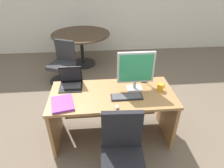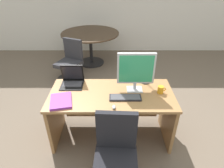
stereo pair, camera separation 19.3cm
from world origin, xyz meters
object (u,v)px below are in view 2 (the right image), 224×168
at_px(keyboard, 126,98).
at_px(meeting_table, 91,40).
at_px(desk, 112,105).
at_px(coffee_mug, 161,90).
at_px(desk_lamp, 148,66).
at_px(office_chair, 116,161).
at_px(monitor, 136,70).
at_px(laptop, 73,78).
at_px(meeting_chair_near, 71,64).
at_px(book, 62,101).
at_px(mouse, 114,107).

bearing_deg(keyboard, meeting_table, 104.72).
relative_size(desk, meeting_table, 1.15).
bearing_deg(coffee_mug, desk, 176.92).
height_order(desk_lamp, office_chair, desk_lamp).
relative_size(monitor, laptop, 1.72).
bearing_deg(keyboard, coffee_mug, 14.64).
bearing_deg(meeting_table, laptop, -90.50).
bearing_deg(meeting_chair_near, book, -81.39).
distance_m(desk, office_chair, 0.77).
bearing_deg(mouse, monitor, 54.39).
bearing_deg(meeting_table, coffee_mug, -65.35).
bearing_deg(laptop, office_chair, -58.44).
relative_size(keyboard, coffee_mug, 3.76).
distance_m(desk, book, 0.69).
bearing_deg(coffee_mug, meeting_table, 114.65).
bearing_deg(monitor, keyboard, -125.25).
xyz_separation_m(office_chair, meeting_chair_near, (-0.94, 2.40, -0.00)).
bearing_deg(desk_lamp, monitor, -134.65).
xyz_separation_m(keyboard, meeting_table, (-0.69, 2.62, -0.16)).
relative_size(office_chair, meeting_chair_near, 1.03).
distance_m(laptop, meeting_table, 2.27).
relative_size(laptop, mouse, 4.12).
bearing_deg(coffee_mug, laptop, 168.21).
relative_size(desk, desk_lamp, 4.25).
bearing_deg(meeting_chair_near, meeting_table, 65.29).
distance_m(monitor, keyboard, 0.37).
distance_m(book, office_chair, 0.93).
relative_size(book, coffee_mug, 3.45).
bearing_deg(mouse, meeting_chair_near, 114.59).
bearing_deg(monitor, meeting_table, 108.67).
distance_m(keyboard, meeting_chair_near, 2.14).
bearing_deg(office_chair, monitor, 71.76).
bearing_deg(keyboard, office_chair, -101.80).
bearing_deg(desk, mouse, -85.32).
xyz_separation_m(desk, laptop, (-0.54, 0.21, 0.31)).
distance_m(desk, desk_lamp, 0.72).
xyz_separation_m(monitor, laptop, (-0.84, 0.18, -0.22)).
relative_size(keyboard, desk_lamp, 1.04).
distance_m(keyboard, desk_lamp, 0.54).
relative_size(mouse, meeting_table, 0.05).
relative_size(laptop, keyboard, 0.77).
bearing_deg(keyboard, desk_lamp, 49.98).
distance_m(mouse, desk_lamp, 0.75).
bearing_deg(desk, desk_lamp, 23.47).
xyz_separation_m(desk, monitor, (0.30, 0.03, 0.53)).
bearing_deg(keyboard, laptop, 152.83).
distance_m(office_chair, meeting_table, 3.27).
relative_size(office_chair, meeting_table, 0.65).
relative_size(book, meeting_chair_near, 0.41).
height_order(laptop, coffee_mug, laptop).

